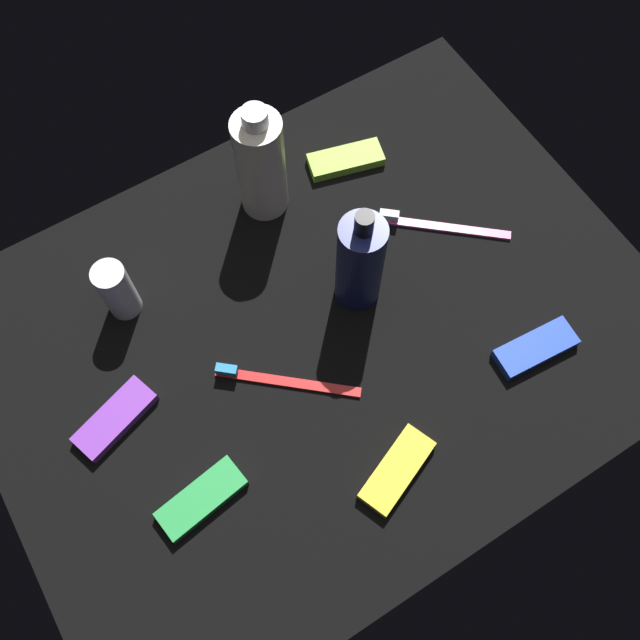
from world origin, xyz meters
TOP-DOWN VIEW (x-y plane):
  - ground_plane at (0.00, 0.00)cm, footprint 84.00×64.00cm
  - lotion_bottle at (6.91, 2.11)cm, footprint 5.75×5.75cm
  - bodywash_bottle at (3.67, 20.29)cm, footprint 6.35×6.35cm
  - deodorant_stick at (-19.46, 15.86)cm, footprint 4.09×4.09cm
  - toothbrush_pink at (21.14, 4.63)cm, footprint 14.52×12.54cm
  - toothbrush_red at (-7.92, -3.24)cm, footprint 14.46×12.60cm
  - snack_bar_blue at (21.27, -16.44)cm, footprint 10.69×4.82cm
  - snack_bar_purple at (-26.94, 2.73)cm, footprint 11.13×7.02cm
  - snack_bar_yellow at (-1.86, -19.94)cm, footprint 11.14×7.57cm
  - snack_bar_green at (-22.56, -10.98)cm, footprint 10.86×5.45cm
  - snack_bar_lime at (16.49, 19.87)cm, footprint 11.08×6.58cm

SIDE VIEW (x-z plane):
  - ground_plane at x=0.00cm, z-range -1.20..0.00cm
  - toothbrush_pink at x=21.14cm, z-range -0.44..1.66cm
  - toothbrush_red at x=-7.92cm, z-range -0.44..1.66cm
  - snack_bar_blue at x=21.27cm, z-range 0.00..1.50cm
  - snack_bar_purple at x=-26.94cm, z-range 0.00..1.50cm
  - snack_bar_yellow at x=-1.86cm, z-range 0.00..1.50cm
  - snack_bar_green at x=-22.56cm, z-range 0.00..1.50cm
  - snack_bar_lime at x=16.49cm, z-range 0.00..1.50cm
  - deodorant_stick at x=-19.46cm, z-range 0.00..9.17cm
  - lotion_bottle at x=6.91cm, z-range -1.16..16.85cm
  - bodywash_bottle at x=3.67cm, z-range -0.79..17.54cm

